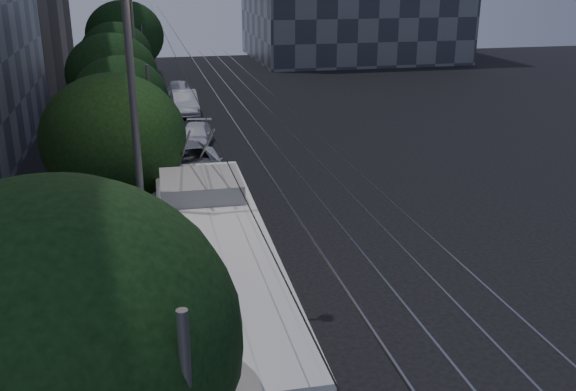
# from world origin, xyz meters

# --- Properties ---
(ground) EXTENTS (120.00, 120.00, 0.00)m
(ground) POSITION_xyz_m (0.00, 0.00, 0.00)
(ground) COLOR black
(ground) RESTS_ON ground
(sidewalk) EXTENTS (5.00, 90.00, 0.15)m
(sidewalk) POSITION_xyz_m (-7.50, 20.00, 0.07)
(sidewalk) COLOR slate
(sidewalk) RESTS_ON ground
(tram_rails) EXTENTS (4.52, 90.00, 0.02)m
(tram_rails) POSITION_xyz_m (2.50, 20.00, 0.01)
(tram_rails) COLOR gray
(tram_rails) RESTS_ON ground
(overhead_wires) EXTENTS (2.23, 90.00, 6.00)m
(overhead_wires) POSITION_xyz_m (-4.97, 20.00, 3.47)
(overhead_wires) COLOR black
(overhead_wires) RESTS_ON ground
(trolleybus) EXTENTS (3.02, 13.21, 5.63)m
(trolleybus) POSITION_xyz_m (-4.10, -1.66, 1.81)
(trolleybus) COLOR silver
(trolleybus) RESTS_ON ground
(pickup_silver) EXTENTS (3.96, 6.72, 1.75)m
(pickup_silver) POSITION_xyz_m (-3.75, 13.04, 0.88)
(pickup_silver) COLOR #9A9DA1
(pickup_silver) RESTS_ON ground
(car_white_a) EXTENTS (1.74, 3.75, 1.24)m
(car_white_a) POSITION_xyz_m (-2.70, 14.23, 0.62)
(car_white_a) COLOR white
(car_white_a) RESTS_ON ground
(car_white_b) EXTENTS (2.56, 4.51, 1.23)m
(car_white_b) POSITION_xyz_m (-2.77, 19.50, 0.62)
(car_white_b) COLOR white
(car_white_b) RESTS_ON ground
(car_white_c) EXTENTS (1.73, 4.80, 1.57)m
(car_white_c) POSITION_xyz_m (-2.70, 28.54, 0.79)
(car_white_c) COLOR silver
(car_white_c) RESTS_ON ground
(car_white_d) EXTENTS (2.27, 4.65, 1.53)m
(car_white_d) POSITION_xyz_m (-2.88, 33.36, 0.76)
(car_white_d) COLOR silver
(car_white_d) RESTS_ON ground
(tree_0) EXTENTS (5.29, 5.29, 7.03)m
(tree_0) POSITION_xyz_m (-7.00, -8.14, 4.63)
(tree_0) COLOR #2D2019
(tree_0) RESTS_ON ground
(tree_1) EXTENTS (4.72, 4.72, 6.48)m
(tree_1) POSITION_xyz_m (-6.57, 4.79, 4.34)
(tree_1) COLOR #2D2019
(tree_1) RESTS_ON ground
(tree_2) EXTENTS (4.18, 4.18, 6.08)m
(tree_2) POSITION_xyz_m (-6.50, 12.55, 4.18)
(tree_2) COLOR #2D2019
(tree_2) RESTS_ON ground
(tree_3) EXTENTS (4.64, 4.64, 6.60)m
(tree_3) POSITION_xyz_m (-7.00, 17.70, 4.49)
(tree_3) COLOR #2D2019
(tree_3) RESTS_ON ground
(tree_4) EXTENTS (4.42, 4.42, 6.52)m
(tree_4) POSITION_xyz_m (-7.00, 26.19, 4.51)
(tree_4) COLOR #2D2019
(tree_4) RESTS_ON ground
(tree_5) EXTENTS (5.63, 5.63, 7.54)m
(tree_5) POSITION_xyz_m (-6.50, 33.07, 4.99)
(tree_5) COLOR #2D2019
(tree_5) RESTS_ON ground
(streetlamp_near) EXTENTS (2.73, 0.44, 11.46)m
(streetlamp_near) POSITION_xyz_m (-5.37, 0.46, 6.82)
(streetlamp_near) COLOR #5F5F62
(streetlamp_near) RESTS_ON ground
(streetlamp_far) EXTENTS (2.16, 0.44, 8.78)m
(streetlamp_far) POSITION_xyz_m (-5.40, 19.16, 5.36)
(streetlamp_far) COLOR #5F5F62
(streetlamp_far) RESTS_ON ground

